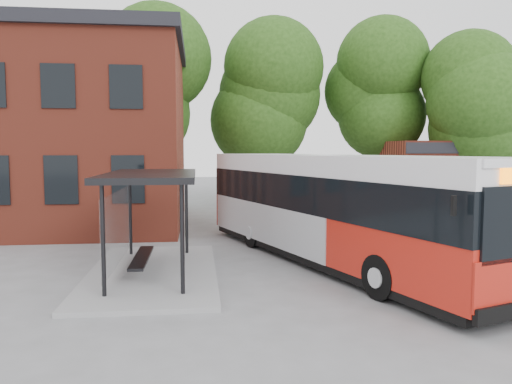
{
  "coord_description": "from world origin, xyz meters",
  "views": [
    {
      "loc": [
        -3.23,
        -14.98,
        3.49
      ],
      "look_at": [
        -1.17,
        2.58,
        2.0
      ],
      "focal_mm": 35.0,
      "sensor_mm": 36.0,
      "label": 1
    }
  ],
  "objects": [
    {
      "name": "shop_row",
      "position": [
        15.0,
        14.0,
        2.0
      ],
      "size": [
        14.0,
        6.2,
        4.0
      ],
      "primitive_type": null,
      "color": "maroon",
      "rests_on": "ground"
    },
    {
      "name": "bicycle_2",
      "position": [
        7.84,
        10.52,
        0.41
      ],
      "size": [
        1.55,
        0.54,
        0.81
      ],
      "primitive_type": "imported",
      "rotation": [
        0.0,
        0.0,
        1.57
      ],
      "color": "black",
      "rests_on": "ground"
    },
    {
      "name": "bicycle_5",
      "position": [
        10.79,
        10.19,
        0.48
      ],
      "size": [
        1.67,
        0.85,
        0.97
      ],
      "primitive_type": "imported",
      "rotation": [
        0.0,
        0.0,
        1.83
      ],
      "color": "black",
      "rests_on": "ground"
    },
    {
      "name": "bicycle_1",
      "position": [
        7.99,
        9.09,
        0.5
      ],
      "size": [
        1.7,
        0.72,
        0.99
      ],
      "primitive_type": "imported",
      "rotation": [
        0.0,
        0.0,
        1.73
      ],
      "color": "black",
      "rests_on": "ground"
    },
    {
      "name": "tree_3",
      "position": [
        13.0,
        12.0,
        4.64
      ],
      "size": [
        7.04,
        7.04,
        9.28
      ],
      "primitive_type": null,
      "color": "#1E3F10",
      "rests_on": "ground"
    },
    {
      "name": "bicycle_4",
      "position": [
        8.81,
        9.47,
        0.45
      ],
      "size": [
        1.81,
        1.21,
        0.9
      ],
      "primitive_type": "imported",
      "rotation": [
        0.0,
        0.0,
        1.18
      ],
      "color": "black",
      "rests_on": "ground"
    },
    {
      "name": "bike_rail",
      "position": [
        9.28,
        10.0,
        0.19
      ],
      "size": [
        5.2,
        0.1,
        0.38
      ],
      "primitive_type": null,
      "color": "black",
      "rests_on": "ground"
    },
    {
      "name": "tree_2",
      "position": [
        8.0,
        16.0,
        5.5
      ],
      "size": [
        7.92,
        7.92,
        11.0
      ],
      "primitive_type": null,
      "color": "#1E3F10",
      "rests_on": "ground"
    },
    {
      "name": "bicycle_6",
      "position": [
        11.26,
        9.2,
        0.47
      ],
      "size": [
        1.87,
        0.9,
        0.94
      ],
      "primitive_type": "imported",
      "rotation": [
        0.0,
        0.0,
        1.41
      ],
      "color": "black",
      "rests_on": "ground"
    },
    {
      "name": "tree_0",
      "position": [
        -6.0,
        16.0,
        5.5
      ],
      "size": [
        7.92,
        7.92,
        11.0
      ],
      "primitive_type": null,
      "color": "#1E3F10",
      "rests_on": "ground"
    },
    {
      "name": "city_bus",
      "position": [
        0.92,
        -0.04,
        1.67
      ],
      "size": [
        6.88,
        13.33,
        3.34
      ],
      "primitive_type": null,
      "rotation": [
        0.0,
        0.0,
        0.33
      ],
      "color": "red",
      "rests_on": "ground"
    },
    {
      "name": "bus_shelter",
      "position": [
        -4.5,
        -1.0,
        1.45
      ],
      "size": [
        3.6,
        7.0,
        2.9
      ],
      "primitive_type": null,
      "color": "black",
      "rests_on": "ground"
    },
    {
      "name": "tree_1",
      "position": [
        1.0,
        17.0,
        5.2
      ],
      "size": [
        7.92,
        7.92,
        10.4
      ],
      "primitive_type": null,
      "color": "#1E3F10",
      "rests_on": "ground"
    },
    {
      "name": "bicycle_7",
      "position": [
        11.87,
        10.98,
        0.54
      ],
      "size": [
        1.86,
        1.1,
        1.08
      ],
      "primitive_type": "imported",
      "rotation": [
        0.0,
        0.0,
        1.22
      ],
      "color": "#403832",
      "rests_on": "ground"
    },
    {
      "name": "ground",
      "position": [
        0.0,
        0.0,
        0.0
      ],
      "size": [
        100.0,
        100.0,
        0.0
      ],
      "primitive_type": "plane",
      "color": "slate"
    }
  ]
}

